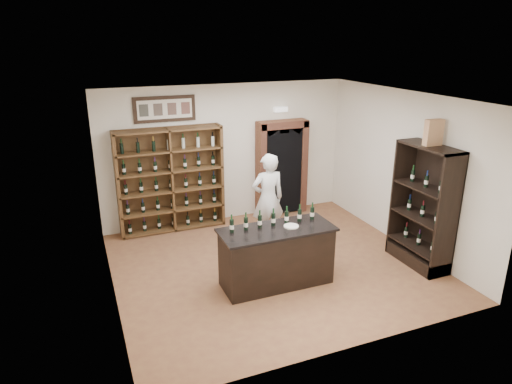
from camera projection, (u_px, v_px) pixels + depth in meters
floor at (272, 265)px, 8.28m from camera, size 5.50×5.50×0.00m
ceiling at (275, 98)px, 7.30m from camera, size 5.50×5.50×0.00m
wall_back at (227, 153)px, 9.98m from camera, size 5.50×0.04×3.00m
wall_left at (106, 209)px, 6.81m from camera, size 0.04×5.00×3.00m
wall_right at (404, 170)px, 8.76m from camera, size 0.04×5.00×3.00m
wine_shelf at (171, 180)px, 9.50m from camera, size 2.20×0.38×2.20m
framed_picture at (165, 109)px, 9.15m from camera, size 1.25×0.04×0.52m
arched_doorway at (281, 166)px, 10.39m from camera, size 1.17×0.35×2.17m
emergency_light at (281, 109)px, 10.06m from camera, size 0.30×0.10×0.10m
tasting_counter at (276, 257)px, 7.52m from camera, size 1.88×0.78×1.00m
counter_bottle_0 at (232, 226)px, 7.19m from camera, size 0.07×0.07×0.30m
counter_bottle_1 at (246, 224)px, 7.28m from camera, size 0.07×0.07×0.30m
counter_bottle_2 at (260, 221)px, 7.36m from camera, size 0.07×0.07×0.30m
counter_bottle_3 at (273, 219)px, 7.45m from camera, size 0.07×0.07×0.30m
counter_bottle_4 at (287, 217)px, 7.53m from camera, size 0.07×0.07×0.30m
counter_bottle_5 at (300, 215)px, 7.62m from camera, size 0.07×0.07×0.30m
counter_bottle_6 at (312, 213)px, 7.70m from camera, size 0.07×0.07×0.30m
side_cabinet at (422, 224)px, 8.14m from camera, size 0.48×1.20×2.20m
shopkeeper at (268, 199)px, 8.93m from camera, size 0.67×0.45×1.83m
plate at (291, 226)px, 7.42m from camera, size 0.24×0.24×0.02m
wine_crate at (433, 133)px, 7.59m from camera, size 0.32×0.15×0.44m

